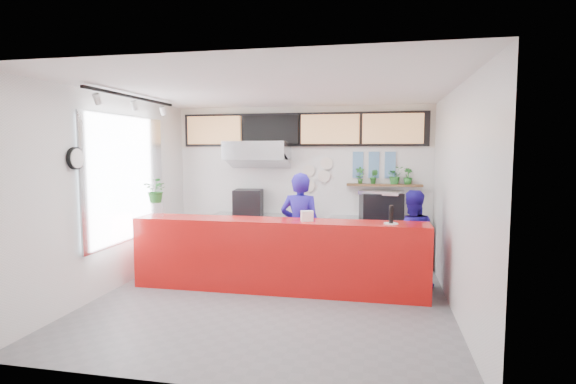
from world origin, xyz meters
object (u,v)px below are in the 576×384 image
Objects in this scene: service_counter at (278,255)px; panini_oven at (248,202)px; espresso_machine at (381,206)px; pepper_mill at (391,214)px; staff_right at (411,239)px; staff_center at (300,228)px.

service_counter is 2.14m from panini_oven.
pepper_mill is at bearing -96.66° from espresso_machine.
service_counter is at bearing 9.93° from staff_right.
espresso_machine is at bearing -8.19° from panini_oven.
staff_center reaches higher than panini_oven.
panini_oven is 2.55m from espresso_machine.
service_counter is 2.44m from espresso_machine.
pepper_mill is (0.14, -1.86, 0.11)m from espresso_machine.
panini_oven is 1.86m from staff_center.
staff_center is at bearing 59.55° from service_counter.
staff_right reaches higher than espresso_machine.
service_counter is at bearing -141.56° from espresso_machine.
espresso_machine is at bearing -75.07° from staff_right.
panini_oven is 0.35× the size of staff_right.
staff_center is at bearing -54.74° from panini_oven.
service_counter is at bearing -69.10° from panini_oven.
staff_right is at bearing -171.77° from staff_center.
espresso_machine is (1.54, 1.80, 0.59)m from service_counter.
pepper_mill reaches higher than service_counter.
staff_right reaches higher than service_counter.
espresso_machine is at bearing -129.49° from staff_center.
staff_center reaches higher than service_counter.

